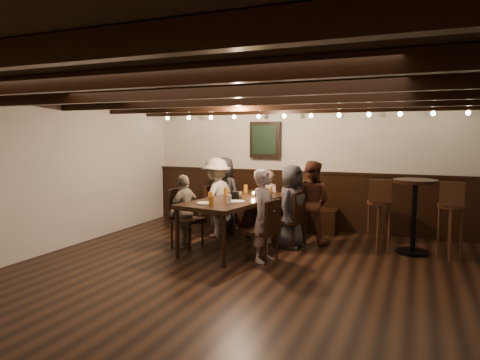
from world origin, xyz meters
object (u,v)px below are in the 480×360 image
at_px(dining_table, 238,203).
at_px(chair_left_near, 218,221).
at_px(chair_left_far, 186,229).
at_px(chair_right_far, 262,242).
at_px(chair_right_near, 289,230).
at_px(person_right_far, 264,216).
at_px(person_bench_right, 311,202).
at_px(person_left_near, 216,197).
at_px(bar_stool_right, 450,231).
at_px(high_top_table, 414,205).
at_px(bar_stool_left, 379,226).
at_px(person_left_far, 185,211).
at_px(person_right_near, 291,207).
at_px(person_bench_left, 224,194).
at_px(person_bench_centre, 269,203).

xyz_separation_m(dining_table, chair_left_near, (-0.63, 0.56, -0.46)).
height_order(chair_left_far, chair_right_far, chair_left_far).
height_order(chair_right_near, chair_right_far, chair_right_near).
distance_m(chair_right_near, person_right_far, 0.98).
bearing_deg(person_bench_right, person_left_near, 15.26).
distance_m(chair_right_near, bar_stool_right, 2.40).
xyz_separation_m(chair_right_near, bar_stool_right, (2.38, 0.24, 0.15)).
distance_m(person_right_far, high_top_table, 2.39).
xyz_separation_m(chair_right_far, bar_stool_left, (1.53, 1.08, 0.16)).
bearing_deg(chair_left_near, person_left_far, -1.94).
bearing_deg(chair_right_far, person_left_near, 58.51).
height_order(person_right_near, person_right_far, person_right_near).
bearing_deg(person_right_near, person_left_near, 90.00).
height_order(person_left_near, bar_stool_left, person_left_near).
relative_size(chair_left_far, person_bench_left, 0.68).
xyz_separation_m(chair_left_far, person_right_far, (1.45, -0.25, 0.38)).
height_order(person_left_far, bar_stool_left, person_left_far).
distance_m(chair_left_near, person_bench_left, 0.65).
bearing_deg(chair_right_far, chair_left_near, 57.97).
bearing_deg(chair_right_far, person_right_far, -90.00).
bearing_deg(person_right_far, dining_table, 59.04).
xyz_separation_m(person_left_far, person_right_near, (1.63, 0.63, 0.08)).
relative_size(dining_table, bar_stool_left, 1.95).
bearing_deg(bar_stool_right, person_bench_centre, 174.11).
bearing_deg(person_right_far, bar_stool_left, -44.49).
bearing_deg(person_left_near, bar_stool_right, 99.63).
relative_size(chair_right_near, person_left_near, 0.65).
relative_size(chair_right_far, bar_stool_right, 0.77).
bearing_deg(person_bench_left, chair_left_near, 111.85).
distance_m(person_bench_left, person_left_near, 0.47).
height_order(chair_left_near, high_top_table, high_top_table).
distance_m(chair_right_far, person_bench_centre, 1.69).
xyz_separation_m(person_bench_centre, person_left_far, (-0.99, -1.35, 0.00)).
bearing_deg(dining_table, chair_left_near, 147.98).
height_order(dining_table, person_bench_centre, person_bench_centre).
bearing_deg(person_bench_centre, chair_left_near, 39.82).
distance_m(chair_right_far, person_left_far, 1.50).
distance_m(chair_left_far, bar_stool_left, 3.07).
relative_size(person_bench_centre, high_top_table, 1.03).
bearing_deg(chair_left_near, person_bench_right, 105.53).
height_order(chair_right_near, bar_stool_right, bar_stool_right).
bearing_deg(chair_left_far, person_left_far, -90.00).
bearing_deg(high_top_table, person_bench_left, 174.67).
bearing_deg(chair_right_near, person_left_far, 121.48).
height_order(chair_left_near, bar_stool_left, bar_stool_left).
distance_m(chair_left_near, chair_right_far, 1.70).
bearing_deg(person_left_far, dining_table, 120.96).
bearing_deg(bar_stool_right, person_right_near, -170.94).
distance_m(person_bench_left, person_right_far, 2.13).
bearing_deg(high_top_table, chair_right_near, -168.02).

